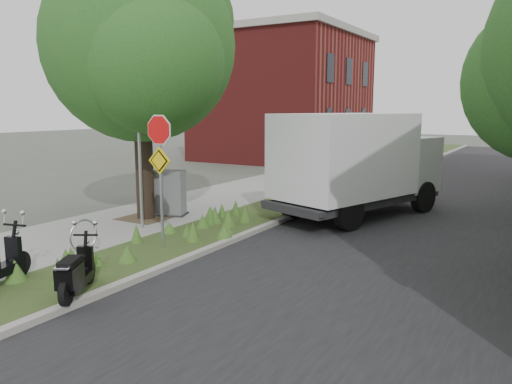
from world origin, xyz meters
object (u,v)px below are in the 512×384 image
sign_assembly (160,154)px  box_truck (357,160)px  utility_cabinet (169,194)px  scooter_near (74,278)px

sign_assembly → box_truck: (2.48, 6.17, -0.55)m
sign_assembly → box_truck: bearing=68.1°
sign_assembly → utility_cabinet: (-2.28, 2.92, -1.55)m
scooter_near → box_truck: size_ratio=0.21×
scooter_near → utility_cabinet: size_ratio=1.00×
scooter_near → utility_cabinet: (-3.07, 6.06, 0.30)m
scooter_near → sign_assembly: bearing=104.0°
scooter_near → box_truck: box_truck is taller
sign_assembly → utility_cabinet: 4.02m
sign_assembly → utility_cabinet: size_ratio=2.34×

